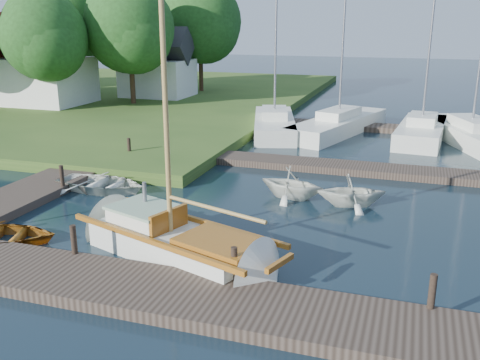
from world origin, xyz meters
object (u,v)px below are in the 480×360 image
(tender_a, at_px, (101,181))
(tree_2, at_px, (45,36))
(mooring_post_1, at_px, (74,239))
(tree_3, at_px, (130,26))
(mooring_post_3, at_px, (432,291))
(tree_7, at_px, (200,20))
(sailboat, at_px, (181,245))
(mooring_post_2, at_px, (234,263))
(marina_boat_0, at_px, (274,123))
(house_a, at_px, (42,68))
(house_c, at_px, (158,69))
(mooring_post_4, at_px, (62,176))
(tree_4, at_px, (66,18))
(mooring_post_5, at_px, (129,147))
(tender_b, at_px, (292,181))
(marina_boat_3, at_px, (471,134))
(tender_d, at_px, (352,189))
(marina_boat_2, at_px, (421,130))
(marina_boat_1, at_px, (339,123))

(tender_a, xyz_separation_m, tree_2, (-12.15, 13.25, 4.88))
(mooring_post_1, xyz_separation_m, tree_3, (-11.00, 23.05, 5.11))
(mooring_post_3, xyz_separation_m, tender_a, (-11.85, 5.80, -0.33))
(tree_7, bearing_deg, tree_2, -116.57)
(tree_3, xyz_separation_m, tree_7, (2.00, 8.00, 0.39))
(sailboat, bearing_deg, mooring_post_2, -13.75)
(marina_boat_0, bearing_deg, house_a, 65.96)
(house_c, height_order, tree_7, tree_7)
(mooring_post_4, bearing_deg, tree_4, 124.22)
(house_a, relative_size, tree_3, 0.72)
(mooring_post_5, relative_size, sailboat, 0.08)
(tender_b, height_order, marina_boat_3, marina_boat_3)
(mooring_post_2, xyz_separation_m, marina_boat_3, (6.69, 18.67, -0.12))
(tender_d, bearing_deg, tree_4, 35.20)
(sailboat, bearing_deg, house_c, 136.64)
(mooring_post_1, bearing_deg, sailboat, 27.08)
(sailboat, relative_size, tree_4, 1.02)
(mooring_post_4, bearing_deg, marina_boat_2, 47.68)
(house_a, bearing_deg, marina_boat_0, -8.21)
(mooring_post_2, relative_size, sailboat, 0.08)
(mooring_post_3, relative_size, tender_b, 0.33)
(tree_4, bearing_deg, sailboat, -50.16)
(mooring_post_5, bearing_deg, tree_4, 131.34)
(tender_d, bearing_deg, tender_a, 80.99)
(mooring_post_3, xyz_separation_m, marina_boat_1, (-4.80, 19.47, -0.14))
(mooring_post_3, bearing_deg, marina_boat_1, 103.85)
(mooring_post_4, height_order, tender_b, tender_b)
(marina_boat_1, distance_m, tree_3, 16.47)
(mooring_post_1, bearing_deg, marina_boat_0, 87.99)
(mooring_post_2, relative_size, tree_4, 0.08)
(tender_d, height_order, tree_3, tree_3)
(mooring_post_2, xyz_separation_m, marina_boat_2, (4.23, 18.98, -0.12))
(sailboat, distance_m, house_a, 27.86)
(tree_2, bearing_deg, mooring_post_2, -44.33)
(marina_boat_1, bearing_deg, mooring_post_5, 156.10)
(tree_2, relative_size, tree_7, 0.83)
(tender_b, bearing_deg, marina_boat_2, -8.62)
(mooring_post_1, distance_m, mooring_post_3, 9.00)
(marina_boat_0, xyz_separation_m, marina_boat_2, (8.08, 0.52, 0.01))
(sailboat, height_order, marina_boat_3, marina_boat_3)
(marina_boat_2, distance_m, house_c, 21.39)
(house_c, height_order, tree_3, tree_3)
(mooring_post_4, bearing_deg, tender_b, 15.07)
(marina_boat_0, relative_size, tree_7, 1.12)
(marina_boat_1, bearing_deg, mooring_post_4, 167.45)
(tender_d, xyz_separation_m, house_a, (-23.45, 13.96, 2.34))
(mooring_post_4, bearing_deg, marina_boat_0, 70.94)
(marina_boat_0, distance_m, tree_4, 22.21)
(sailboat, relative_size, marina_boat_0, 0.94)
(tender_a, bearing_deg, marina_boat_1, -24.76)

